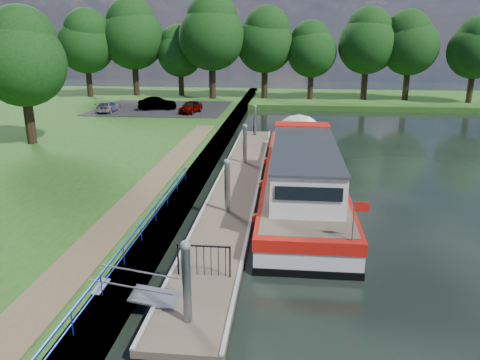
# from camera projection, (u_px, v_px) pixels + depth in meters

# --- Properties ---
(ground) EXTENTS (160.00, 160.00, 0.00)m
(ground) POSITION_uv_depth(u_px,v_px,m) (192.00, 323.00, 14.20)
(ground) COLOR black
(ground) RESTS_ON ground
(bank_edge) EXTENTS (1.10, 90.00, 0.78)m
(bank_edge) POSITION_uv_depth(u_px,v_px,m) (200.00, 172.00, 28.60)
(bank_edge) COLOR #473D2D
(bank_edge) RESTS_ON ground
(far_bank) EXTENTS (60.00, 18.00, 0.60)m
(far_bank) POSITION_uv_depth(u_px,v_px,m) (358.00, 99.00, 62.38)
(far_bank) COLOR #224F16
(far_bank) RESTS_ON ground
(footpath) EXTENTS (1.60, 40.00, 0.05)m
(footpath) POSITION_uv_depth(u_px,v_px,m) (133.00, 203.00, 22.00)
(footpath) COLOR brown
(footpath) RESTS_ON riverbank
(carpark) EXTENTS (14.00, 12.00, 0.06)m
(carpark) POSITION_uv_depth(u_px,v_px,m) (162.00, 108.00, 51.16)
(carpark) COLOR black
(carpark) RESTS_ON riverbank
(blue_fence) EXTENTS (0.04, 18.04, 0.72)m
(blue_fence) POSITION_uv_depth(u_px,v_px,m) (133.00, 239.00, 16.93)
(blue_fence) COLOR #0C2DBF
(blue_fence) RESTS_ON riverbank
(pontoon) EXTENTS (2.50, 30.00, 0.56)m
(pontoon) POSITION_uv_depth(u_px,v_px,m) (238.00, 186.00, 26.51)
(pontoon) COLOR brown
(pontoon) RESTS_ON ground
(mooring_piles) EXTENTS (0.30, 27.30, 3.55)m
(mooring_piles) POSITION_uv_depth(u_px,v_px,m) (238.00, 168.00, 26.18)
(mooring_piles) COLOR gray
(mooring_piles) RESTS_ON ground
(gangway) EXTENTS (2.58, 1.00, 0.92)m
(gangway) POSITION_uv_depth(u_px,v_px,m) (137.00, 293.00, 14.67)
(gangway) COLOR #A5A8AD
(gangway) RESTS_ON ground
(gate_panel) EXTENTS (1.85, 0.05, 1.15)m
(gate_panel) POSITION_uv_depth(u_px,v_px,m) (204.00, 256.00, 15.95)
(gate_panel) COLOR black
(gate_panel) RESTS_ON ground
(barge) EXTENTS (4.36, 21.15, 4.78)m
(barge) POSITION_uv_depth(u_px,v_px,m) (302.00, 170.00, 26.37)
(barge) COLOR black
(barge) RESTS_ON ground
(horizon_trees) EXTENTS (54.38, 10.03, 12.87)m
(horizon_trees) POSITION_uv_depth(u_px,v_px,m) (255.00, 39.00, 58.30)
(horizon_trees) COLOR #332316
(horizon_trees) RESTS_ON ground
(bank_tree_a) EXTENTS (6.12, 6.12, 9.72)m
(bank_tree_a) POSITION_uv_depth(u_px,v_px,m) (22.00, 56.00, 32.78)
(bank_tree_a) COLOR #332316
(bank_tree_a) RESTS_ON riverbank
(car_a) EXTENTS (2.16, 3.78, 1.21)m
(car_a) POSITION_uv_depth(u_px,v_px,m) (191.00, 107.00, 47.63)
(car_a) COLOR #999999
(car_a) RESTS_ON carpark
(car_b) EXTENTS (4.17, 2.20, 1.31)m
(car_b) POSITION_uv_depth(u_px,v_px,m) (157.00, 103.00, 49.69)
(car_b) COLOR #999999
(car_b) RESTS_ON carpark
(car_c) EXTENTS (1.57, 3.75, 1.08)m
(car_c) POSITION_uv_depth(u_px,v_px,m) (108.00, 107.00, 48.33)
(car_c) COLOR #999999
(car_c) RESTS_ON carpark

